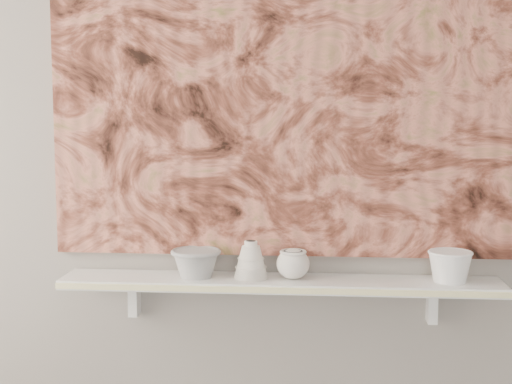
# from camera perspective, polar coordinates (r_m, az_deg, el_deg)

# --- Properties ---
(wall_back) EXTENTS (3.60, 0.00, 3.60)m
(wall_back) POSITION_cam_1_polar(r_m,az_deg,el_deg) (2.32, 2.06, 3.75)
(wall_back) COLOR gray
(wall_back) RESTS_ON floor
(shelf) EXTENTS (1.40, 0.18, 0.03)m
(shelf) POSITION_cam_1_polar(r_m,az_deg,el_deg) (2.29, 1.91, -7.30)
(shelf) COLOR silver
(shelf) RESTS_ON wall_back
(shelf_stripe) EXTENTS (1.40, 0.01, 0.02)m
(shelf_stripe) POSITION_cam_1_polar(r_m,az_deg,el_deg) (2.20, 1.78, -7.88)
(shelf_stripe) COLOR beige
(shelf_stripe) RESTS_ON shelf
(bracket_left) EXTENTS (0.03, 0.06, 0.12)m
(bracket_left) POSITION_cam_1_polar(r_m,az_deg,el_deg) (2.44, -9.70, -8.32)
(bracket_left) COLOR silver
(bracket_left) RESTS_ON wall_back
(bracket_right) EXTENTS (0.03, 0.06, 0.12)m
(bracket_right) POSITION_cam_1_polar(r_m,az_deg,el_deg) (2.40, 13.89, -8.70)
(bracket_right) COLOR silver
(bracket_right) RESTS_ON wall_back
(painting) EXTENTS (1.50, 0.02, 1.10)m
(painting) POSITION_cam_1_polar(r_m,az_deg,el_deg) (2.30, 2.07, 8.46)
(painting) COLOR brown
(painting) RESTS_ON wall_back
(house_motif) EXTENTS (0.09, 0.00, 0.08)m
(house_motif) POSITION_cam_1_polar(r_m,az_deg,el_deg) (2.33, 13.17, 0.68)
(house_motif) COLOR black
(house_motif) RESTS_ON painting
(bowl_grey) EXTENTS (0.19, 0.19, 0.09)m
(bowl_grey) POSITION_cam_1_polar(r_m,az_deg,el_deg) (2.30, -4.82, -5.66)
(bowl_grey) COLOR gray
(bowl_grey) RESTS_ON shelf
(cup_cream) EXTENTS (0.13, 0.13, 0.10)m
(cup_cream) POSITION_cam_1_polar(r_m,az_deg,el_deg) (2.27, 2.98, -5.77)
(cup_cream) COLOR silver
(cup_cream) RESTS_ON shelf
(bell_vessel) EXTENTS (0.14, 0.14, 0.12)m
(bell_vessel) POSITION_cam_1_polar(r_m,az_deg,el_deg) (2.28, -0.41, -5.42)
(bell_vessel) COLOR silver
(bell_vessel) RESTS_ON shelf
(bowl_white) EXTENTS (0.15, 0.15, 0.10)m
(bowl_white) POSITION_cam_1_polar(r_m,az_deg,el_deg) (2.31, 15.26, -5.75)
(bowl_white) COLOR white
(bowl_white) RESTS_ON shelf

